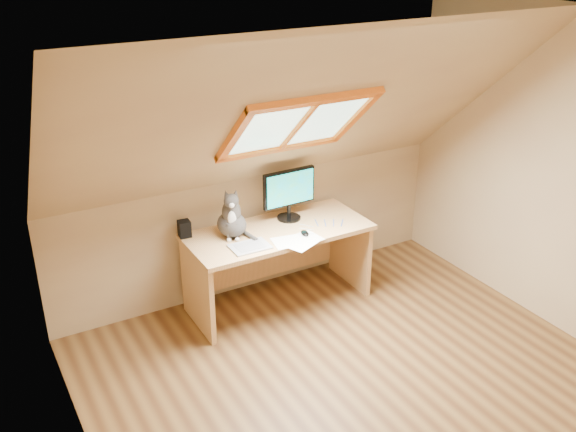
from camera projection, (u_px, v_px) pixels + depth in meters
ground at (375, 400)px, 4.25m from camera, size 3.50×3.50×0.00m
room_shell at (399, 207)px, 3.58m from camera, size 3.52×3.52×2.41m
desk at (274, 250)px, 5.21m from camera, size 1.47×0.64×0.67m
monitor at (289, 191)px, 5.16m from camera, size 0.46×0.19×0.42m
cat at (232, 219)px, 4.91m from camera, size 0.30×0.33×0.40m
desk_speaker at (184, 229)px, 4.94m from camera, size 0.10×0.10×0.13m
graphics_tablet at (250, 247)px, 4.79m from camera, size 0.29×0.21×0.01m
mouse at (305, 233)px, 4.98m from camera, size 0.08×0.11×0.03m
papers at (293, 243)px, 4.86m from camera, size 0.35×0.30×0.01m
cables at (321, 226)px, 5.12m from camera, size 0.51×0.26×0.01m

